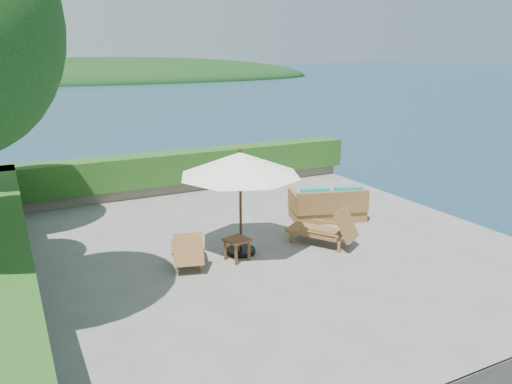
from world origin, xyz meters
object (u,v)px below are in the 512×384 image
side_table (237,242)px  lounge_left (187,249)px  patio_umbrella (240,165)px  lounge_right (326,229)px  wicker_loveseat (328,206)px

side_table → lounge_left: bearing=165.9°
patio_umbrella → lounge_right: (2.06, -0.48, -1.72)m
patio_umbrella → wicker_loveseat: (3.25, 1.11, -1.74)m
patio_umbrella → lounge_right: bearing=-13.2°
lounge_right → side_table: 2.33m
patio_umbrella → lounge_left: patio_umbrella is taller
side_table → wicker_loveseat: 3.79m
lounge_left → wicker_loveseat: wicker_loveseat is taller
lounge_left → lounge_right: size_ratio=0.91×
lounge_left → side_table: 1.12m
patio_umbrella → side_table: 1.75m
patio_umbrella → side_table: patio_umbrella is taller
wicker_loveseat → lounge_left: bearing=-148.6°
lounge_right → wicker_loveseat: size_ratio=0.79×
patio_umbrella → lounge_right: patio_umbrella is taller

